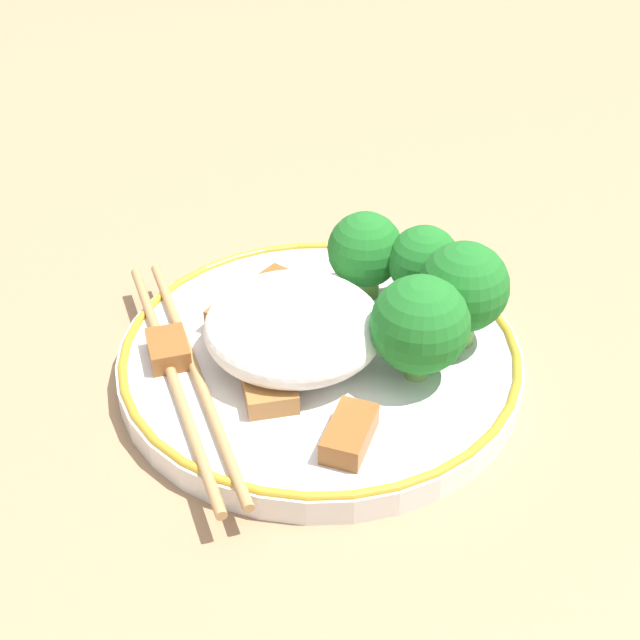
% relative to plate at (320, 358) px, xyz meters
% --- Properties ---
extents(ground_plane, '(3.00, 3.00, 0.00)m').
position_rel_plate_xyz_m(ground_plane, '(0.00, 0.00, -0.01)').
color(ground_plane, '#9E7A56').
extents(plate, '(0.22, 0.22, 0.02)m').
position_rel_plate_xyz_m(plate, '(0.00, 0.00, 0.00)').
color(plate, white).
rests_on(plate, ground_plane).
extents(rice_mound, '(0.09, 0.09, 0.04)m').
position_rel_plate_xyz_m(rice_mound, '(0.01, -0.01, 0.03)').
color(rice_mound, white).
rests_on(rice_mound, plate).
extents(broccoli_back_left, '(0.05, 0.05, 0.06)m').
position_rel_plate_xyz_m(broccoli_back_left, '(0.02, 0.05, 0.04)').
color(broccoli_back_left, '#72AD4C').
rests_on(broccoli_back_left, plate).
extents(broccoli_back_center, '(0.05, 0.05, 0.06)m').
position_rel_plate_xyz_m(broccoli_back_center, '(-0.01, 0.07, 0.04)').
color(broccoli_back_center, '#72AD4C').
rests_on(broccoli_back_center, plate).
extents(broccoli_back_right, '(0.04, 0.04, 0.05)m').
position_rel_plate_xyz_m(broccoli_back_right, '(-0.04, 0.06, 0.04)').
color(broccoli_back_right, '#72AD4C').
rests_on(broccoli_back_right, plate).
extents(broccoli_mid_left, '(0.04, 0.04, 0.05)m').
position_rel_plate_xyz_m(broccoli_mid_left, '(-0.05, 0.02, 0.03)').
color(broccoli_mid_left, '#72AD4C').
rests_on(broccoli_mid_left, plate).
extents(meat_near_front, '(0.03, 0.03, 0.01)m').
position_rel_plate_xyz_m(meat_near_front, '(0.01, -0.08, 0.01)').
color(meat_near_front, brown).
rests_on(meat_near_front, plate).
extents(meat_near_left, '(0.04, 0.03, 0.01)m').
position_rel_plate_xyz_m(meat_near_left, '(0.04, -0.02, 0.01)').
color(meat_near_left, '#9E6633').
rests_on(meat_near_left, plate).
extents(meat_near_right, '(0.04, 0.04, 0.01)m').
position_rel_plate_xyz_m(meat_near_right, '(-0.02, -0.04, 0.01)').
color(meat_near_right, '#995B28').
rests_on(meat_near_right, plate).
extents(meat_near_back, '(0.03, 0.03, 0.01)m').
position_rel_plate_xyz_m(meat_near_back, '(-0.05, -0.03, 0.01)').
color(meat_near_back, brown).
rests_on(meat_near_back, plate).
extents(meat_on_rice_edge, '(0.04, 0.03, 0.01)m').
position_rel_plate_xyz_m(meat_on_rice_edge, '(0.07, 0.02, 0.01)').
color(meat_on_rice_edge, brown).
rests_on(meat_on_rice_edge, plate).
extents(chopsticks, '(0.19, 0.10, 0.01)m').
position_rel_plate_xyz_m(chopsticks, '(0.03, -0.07, 0.01)').
color(chopsticks, '#AD8451').
rests_on(chopsticks, plate).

